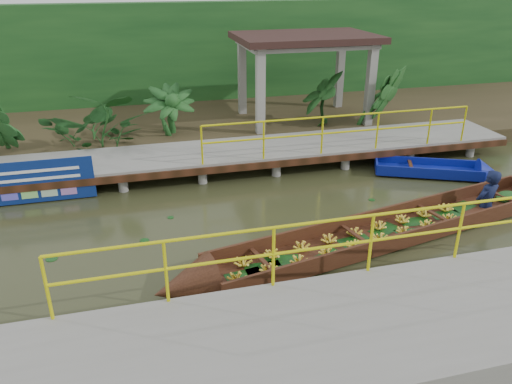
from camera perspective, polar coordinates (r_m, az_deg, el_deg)
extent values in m
plane|color=#2C2F17|center=(10.85, 1.39, -3.86)|extent=(80.00, 80.00, 0.00)
cube|color=#312918|center=(17.60, -5.39, 8.01)|extent=(30.00, 8.00, 0.45)
cube|color=gray|center=(13.77, -2.60, 4.65)|extent=(16.00, 2.00, 0.15)
cube|color=black|center=(12.88, -1.65, 2.87)|extent=(16.00, 0.12, 0.18)
cylinder|color=#D9D50B|center=(13.41, 9.89, 8.59)|extent=(7.50, 0.05, 0.05)
cylinder|color=#D9D50B|center=(13.54, 9.75, 6.76)|extent=(7.50, 0.05, 0.05)
cylinder|color=#D9D50B|center=(13.55, 9.74, 6.56)|extent=(0.05, 0.05, 1.00)
cylinder|color=gray|center=(14.73, -26.77, 2.15)|extent=(0.24, 0.24, 0.55)
cylinder|color=gray|center=(12.93, -19.38, 0.56)|extent=(0.24, 0.24, 0.55)
cylinder|color=gray|center=(14.41, -19.04, 3.03)|extent=(0.24, 0.24, 0.55)
cylinder|color=gray|center=(12.88, -10.54, 1.49)|extent=(0.24, 0.24, 0.55)
cylinder|color=gray|center=(14.37, -11.10, 3.87)|extent=(0.24, 0.24, 0.55)
cylinder|color=gray|center=(13.14, -1.84, 2.36)|extent=(0.24, 0.24, 0.55)
cylinder|color=gray|center=(14.60, -3.25, 4.63)|extent=(0.24, 0.24, 0.55)
cylinder|color=gray|center=(13.68, 6.36, 3.14)|extent=(0.24, 0.24, 0.55)
cylinder|color=gray|center=(15.10, 4.23, 5.27)|extent=(0.24, 0.24, 0.55)
cylinder|color=gray|center=(14.49, 13.80, 3.79)|extent=(0.24, 0.24, 0.55)
cylinder|color=gray|center=(15.83, 11.14, 5.78)|extent=(0.24, 0.24, 0.55)
cylinder|color=gray|center=(15.51, 20.36, 4.31)|extent=(0.24, 0.24, 0.55)
cylinder|color=gray|center=(16.77, 17.37, 6.17)|extent=(0.24, 0.24, 0.55)
cylinder|color=gray|center=(13.14, -1.84, 2.36)|extent=(0.24, 0.24, 0.55)
cube|color=gray|center=(7.85, 17.61, -14.92)|extent=(18.00, 2.40, 0.70)
cylinder|color=#D9D50B|center=(7.95, 14.60, -2.41)|extent=(10.00, 0.05, 0.05)
cylinder|color=#D9D50B|center=(8.16, 14.27, -5.23)|extent=(10.00, 0.05, 0.05)
cylinder|color=#D9D50B|center=(8.18, 14.24, -5.54)|extent=(0.05, 0.05, 1.00)
cube|color=gray|center=(15.22, 0.51, 10.90)|extent=(0.25, 0.25, 2.80)
cube|color=gray|center=(16.51, 12.90, 11.36)|extent=(0.25, 0.25, 2.80)
cube|color=gray|center=(17.49, -1.60, 12.65)|extent=(0.25, 0.25, 2.80)
cube|color=gray|center=(18.63, 9.54, 13.05)|extent=(0.25, 0.25, 2.80)
cube|color=gray|center=(16.65, 5.64, 16.50)|extent=(4.00, 2.60, 0.12)
cube|color=black|center=(16.62, 5.67, 17.18)|extent=(4.40, 3.00, 0.20)
cube|color=#133E17|center=(19.63, -6.87, 14.95)|extent=(30.00, 0.80, 4.00)
cube|color=#34180E|center=(10.88, 15.79, -4.41)|extent=(8.44, 2.78, 0.06)
cube|color=#34180E|center=(11.15, 14.11, -2.62)|extent=(8.24, 1.81, 0.36)
cube|color=#34180E|center=(10.49, 17.76, -4.90)|extent=(8.24, 1.81, 0.36)
cone|color=#34180E|center=(8.73, -8.23, -10.71)|extent=(1.24, 1.21, 1.01)
ellipsoid|color=#133E17|center=(13.19, 26.84, -0.53)|extent=(0.67, 0.57, 0.27)
imported|color=#0E1535|center=(12.34, 25.45, 2.26)|extent=(0.73, 0.57, 1.78)
cube|color=navy|center=(14.24, 19.00, 2.22)|extent=(2.81, 1.87, 0.09)
cube|color=navy|center=(14.58, 18.85, 3.21)|extent=(2.50, 1.17, 0.27)
cube|color=navy|center=(13.83, 19.29, 2.02)|extent=(2.50, 1.17, 0.27)
cube|color=navy|center=(14.03, 13.59, 3.05)|extent=(0.39, 0.77, 0.27)
cone|color=navy|center=(14.57, 25.00, 1.95)|extent=(0.81, 0.92, 0.76)
cube|color=black|center=(14.12, 17.27, 2.91)|extent=(0.42, 0.78, 0.05)
cube|color=navy|center=(12.80, -25.40, 0.91)|extent=(3.33, 0.03, 1.04)
cube|color=white|center=(12.69, -25.63, 2.00)|extent=(2.71, 0.01, 0.07)
cube|color=white|center=(12.76, -25.47, 1.17)|extent=(2.71, 0.01, 0.07)
imported|color=#133E17|center=(15.38, -26.80, 6.84)|extent=(1.18, 1.18, 1.47)
imported|color=#133E17|center=(15.04, -17.45, 8.00)|extent=(1.18, 1.18, 1.47)
imported|color=#133E17|center=(15.06, -9.79, 8.79)|extent=(1.18, 1.18, 1.47)
imported|color=#133E17|center=(16.24, 8.29, 10.00)|extent=(1.18, 1.18, 1.47)
imported|color=#133E17|center=(16.87, 13.08, 10.17)|extent=(1.18, 1.18, 1.47)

